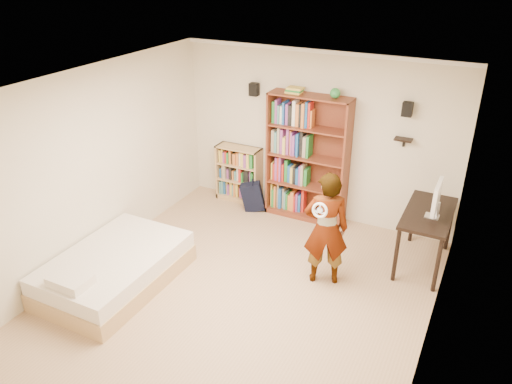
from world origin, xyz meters
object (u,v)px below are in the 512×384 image
computer_desk (424,238)px  low_bookshelf (239,174)px  daybed (115,265)px  person (326,229)px  tall_bookshelf (307,159)px

computer_desk → low_bookshelf: bearing=169.3°
daybed → person: size_ratio=1.23×
tall_bookshelf → person: tall_bookshelf is taller
person → computer_desk: bearing=-161.3°
tall_bookshelf → computer_desk: (1.98, -0.57, -0.61)m
low_bookshelf → computer_desk: 3.30m
low_bookshelf → computer_desk: (3.25, -0.61, -0.08)m
low_bookshelf → person: bearing=-36.7°
person → tall_bookshelf: bearing=-83.4°
computer_desk → daybed: bearing=-147.0°
tall_bookshelf → person: size_ratio=1.30×
tall_bookshelf → computer_desk: 2.15m
computer_desk → tall_bookshelf: bearing=163.9°
tall_bookshelf → daybed: size_ratio=1.06×
tall_bookshelf → low_bookshelf: size_ratio=2.08×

